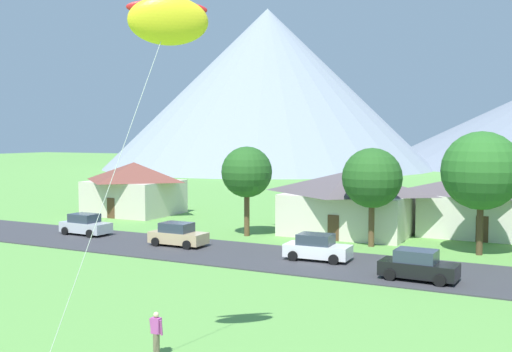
{
  "coord_description": "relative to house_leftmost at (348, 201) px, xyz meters",
  "views": [
    {
      "loc": [
        14.38,
        -6.27,
        8.12
      ],
      "look_at": [
        0.1,
        21.9,
        5.95
      ],
      "focal_mm": 42.28,
      "sensor_mm": 36.0,
      "label": 1
    }
  ],
  "objects": [
    {
      "name": "tree_right_of_center",
      "position": [
        10.64,
        -4.26,
        3.02
      ],
      "size": [
        5.3,
        5.3,
        8.37
      ],
      "color": "#4C3823",
      "rests_on": "ground"
    },
    {
      "name": "parked_car_tan_mid_east",
      "position": [
        -9.23,
        -11.03,
        -1.81
      ],
      "size": [
        4.21,
        2.1,
        1.68
      ],
      "color": "tan",
      "rests_on": "road_strip"
    },
    {
      "name": "road_strip",
      "position": [
        1.0,
        -11.6,
        -2.64
      ],
      "size": [
        160.0,
        7.98,
        0.08
      ],
      "primitive_type": "cube",
      "color": "#38383D",
      "rests_on": "ground"
    },
    {
      "name": "parked_car_white_west_end",
      "position": [
        1.59,
        -11.14,
        -1.81
      ],
      "size": [
        4.27,
        2.21,
        1.68
      ],
      "color": "white",
      "rests_on": "road_strip"
    },
    {
      "name": "tree_left_of_center",
      "position": [
        -6.98,
        -4.56,
        2.44
      ],
      "size": [
        4.08,
        4.08,
        7.19
      ],
      "color": "brown",
      "rests_on": "ground"
    },
    {
      "name": "parked_car_silver_east_end",
      "position": [
        -18.66,
        -10.34,
        -1.81
      ],
      "size": [
        4.28,
        2.24,
        1.68
      ],
      "color": "#B7BCC1",
      "rests_on": "road_strip"
    },
    {
      "name": "kite_flyer_with_kite",
      "position": [
        4.05,
        -31.08,
        8.75
      ],
      "size": [
        3.8,
        4.72,
        12.56
      ],
      "color": "navy",
      "rests_on": "ground"
    },
    {
      "name": "watcher_person",
      "position": [
        2.39,
        -29.46,
        -1.8
      ],
      "size": [
        0.56,
        0.24,
        1.68
      ],
      "color": "#70604C",
      "rests_on": "ground"
    },
    {
      "name": "mountain_east_ridge",
      "position": [
        -49.52,
        87.16,
        16.73
      ],
      "size": [
        79.93,
        79.93,
        38.8
      ],
      "primitive_type": "cone",
      "color": "gray",
      "rests_on": "ground"
    },
    {
      "name": "house_leftmost",
      "position": [
        0.0,
        0.0,
        0.0
      ],
      "size": [
        10.61,
        7.79,
        5.17
      ],
      "color": "beige",
      "rests_on": "ground"
    },
    {
      "name": "house_left_center",
      "position": [
        -23.45,
        1.99,
        0.08
      ],
      "size": [
        8.9,
        7.8,
        5.32
      ],
      "color": "beige",
      "rests_on": "ground"
    },
    {
      "name": "house_rightmost",
      "position": [
        10.23,
        4.04,
        -0.01
      ],
      "size": [
        10.77,
        6.84,
        5.15
      ],
      "color": "silver",
      "rests_on": "ground"
    },
    {
      "name": "parked_car_black_mid_west",
      "position": [
        8.5,
        -13.59,
        -1.81
      ],
      "size": [
        4.27,
        2.22,
        1.68
      ],
      "color": "black",
      "rests_on": "road_strip"
    },
    {
      "name": "tree_near_right",
      "position": [
        3.25,
        -4.56,
        2.3
      ],
      "size": [
        4.35,
        4.35,
        7.18
      ],
      "color": "brown",
      "rests_on": "ground"
    }
  ]
}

